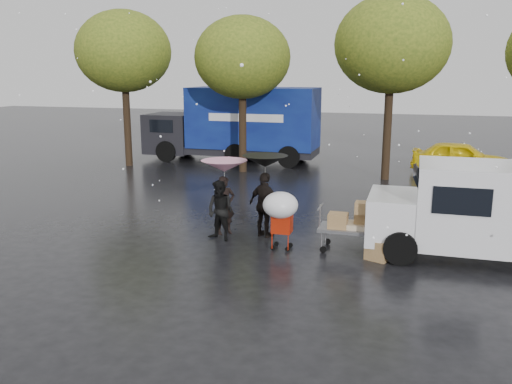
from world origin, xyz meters
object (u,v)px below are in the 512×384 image
(shopping_cart, at_px, (281,208))
(person_pink, at_px, (225,205))
(vendor_cart, at_px, (354,222))
(blue_truck, at_px, (237,125))
(white_van, at_px, (486,210))
(person_black, at_px, (265,205))
(yellow_taxi, at_px, (461,158))

(shopping_cart, bearing_deg, person_pink, 150.95)
(vendor_cart, bearing_deg, blue_truck, 120.10)
(shopping_cart, bearing_deg, white_van, 10.04)
(person_black, relative_size, vendor_cart, 1.13)
(vendor_cart, distance_m, blue_truck, 13.87)
(white_van, xyz_separation_m, yellow_taxi, (0.25, 11.14, -0.48))
(blue_truck, xyz_separation_m, yellow_taxi, (10.10, -0.48, -1.08))
(person_black, height_order, shopping_cart, person_black)
(blue_truck, bearing_deg, shopping_cart, -67.16)
(blue_truck, bearing_deg, person_black, -68.20)
(person_pink, distance_m, vendor_cart, 3.50)
(person_pink, xyz_separation_m, person_black, (1.09, 0.03, 0.08))
(white_van, distance_m, blue_truck, 15.24)
(vendor_cart, height_order, yellow_taxi, yellow_taxi)
(shopping_cart, height_order, white_van, white_van)
(person_pink, distance_m, blue_truck, 12.01)
(person_pink, relative_size, yellow_taxi, 0.39)
(vendor_cart, relative_size, yellow_taxi, 0.38)
(white_van, bearing_deg, person_black, 177.90)
(person_black, xyz_separation_m, white_van, (5.28, -0.19, 0.30))
(white_van, bearing_deg, shopping_cart, -169.96)
(white_van, distance_m, yellow_taxi, 11.15)
(vendor_cart, height_order, white_van, white_van)
(white_van, height_order, yellow_taxi, white_van)
(yellow_taxi, bearing_deg, vendor_cart, 168.86)
(yellow_taxi, bearing_deg, person_pink, 153.15)
(blue_truck, height_order, yellow_taxi, blue_truck)
(person_black, bearing_deg, vendor_cart, -168.64)
(white_van, bearing_deg, yellow_taxi, 88.72)
(person_black, xyz_separation_m, blue_truck, (-4.57, 11.42, 0.90))
(person_pink, relative_size, blue_truck, 0.19)
(person_pink, xyz_separation_m, vendor_cart, (3.46, -0.51, -0.05))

